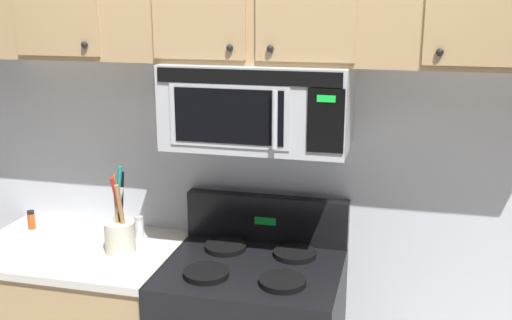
# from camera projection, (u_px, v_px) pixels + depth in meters

# --- Properties ---
(back_wall) EXTENTS (5.20, 0.10, 2.70)m
(back_wall) POSITION_uv_depth(u_px,v_px,m) (271.00, 144.00, 2.82)
(back_wall) COLOR silver
(back_wall) RESTS_ON ground_plane
(over_range_microwave) EXTENTS (0.76, 0.43, 0.35)m
(over_range_microwave) POSITION_uv_depth(u_px,v_px,m) (259.00, 105.00, 2.53)
(over_range_microwave) COLOR #B7BABF
(utensil_crock_cream) EXTENTS (0.14, 0.14, 0.40)m
(utensil_crock_cream) POSITION_uv_depth(u_px,v_px,m) (120.00, 232.00, 2.71)
(utensil_crock_cream) COLOR beige
(utensil_crock_cream) RESTS_ON counter_segment
(salt_shaker) EXTENTS (0.04, 0.04, 0.11)m
(salt_shaker) POSITION_uv_depth(u_px,v_px,m) (139.00, 227.00, 2.88)
(salt_shaker) COLOR white
(salt_shaker) RESTS_ON counter_segment
(spice_jar) EXTENTS (0.04, 0.04, 0.09)m
(spice_jar) POSITION_uv_depth(u_px,v_px,m) (31.00, 220.00, 2.99)
(spice_jar) COLOR #C64C19
(spice_jar) RESTS_ON counter_segment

